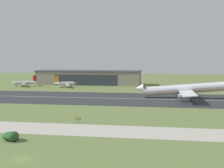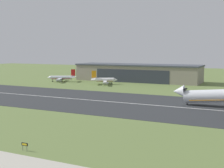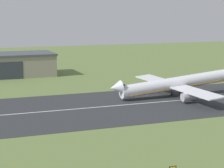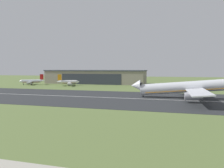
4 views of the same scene
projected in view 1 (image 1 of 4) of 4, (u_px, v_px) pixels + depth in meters
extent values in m
plane|color=olive|center=(83.00, 116.00, 118.56)|extent=(617.71, 617.71, 0.00)
cube|color=#2B2D30|center=(107.00, 98.00, 169.16)|extent=(377.71, 52.96, 0.06)
cube|color=silver|center=(107.00, 98.00, 169.15)|extent=(339.94, 0.70, 0.01)
cube|color=#B2AD9E|center=(64.00, 129.00, 96.21)|extent=(283.28, 15.37, 0.05)
cube|color=gray|center=(89.00, 78.00, 256.37)|extent=(84.35, 22.61, 10.63)
cube|color=#424751|center=(89.00, 71.00, 255.88)|extent=(85.35, 23.61, 0.90)
cube|color=#2D333D|center=(86.00, 80.00, 245.30)|extent=(50.61, 0.12, 8.50)
cylinder|color=silver|center=(187.00, 89.00, 168.93)|extent=(47.12, 6.05, 8.67)
cone|color=silver|center=(139.00, 88.00, 172.37)|extent=(4.84, 4.93, 5.15)
cube|color=black|center=(144.00, 86.00, 171.97)|extent=(1.24, 4.12, 0.53)
cube|color=orange|center=(187.00, 91.00, 169.04)|extent=(42.07, 5.67, 3.69)
cube|color=silver|center=(182.00, 88.00, 183.91)|extent=(7.49, 25.32, 0.96)
cylinder|color=#A8A8B2|center=(180.00, 91.00, 182.26)|extent=(6.55, 3.15, 3.49)
cube|color=silver|center=(188.00, 93.00, 154.34)|extent=(7.49, 25.32, 0.96)
cylinder|color=#A8A8B2|center=(185.00, 96.00, 156.65)|extent=(6.55, 3.15, 3.49)
cylinder|color=black|center=(146.00, 95.00, 172.24)|extent=(0.24, 0.24, 2.79)
cylinder|color=black|center=(146.00, 97.00, 172.34)|extent=(0.84, 0.84, 0.44)
cylinder|color=black|center=(185.00, 95.00, 172.16)|extent=(0.24, 0.24, 2.79)
cylinder|color=black|center=(185.00, 97.00, 172.26)|extent=(0.84, 0.84, 0.44)
cylinder|color=black|center=(186.00, 96.00, 166.46)|extent=(0.24, 0.24, 2.79)
cylinder|color=black|center=(186.00, 98.00, 166.56)|extent=(0.84, 0.84, 0.44)
cylinder|color=white|center=(66.00, 83.00, 231.09)|extent=(11.21, 7.34, 2.58)
cone|color=white|center=(75.00, 83.00, 233.11)|extent=(3.23, 3.35, 2.58)
cone|color=white|center=(56.00, 83.00, 228.92)|extent=(3.81, 3.46, 2.32)
cube|color=black|center=(73.00, 83.00, 232.68)|extent=(1.97, 2.45, 0.44)
cube|color=orange|center=(66.00, 84.00, 231.15)|extent=(10.14, 6.72, 0.20)
cube|color=white|center=(68.00, 85.00, 224.93)|extent=(6.54, 10.37, 0.40)
cylinder|color=#A8A8B2|center=(68.00, 86.00, 225.95)|extent=(3.71, 2.93, 1.60)
cube|color=white|center=(65.00, 83.00, 237.46)|extent=(6.54, 10.37, 0.40)
cylinder|color=#A8A8B2|center=(65.00, 85.00, 236.86)|extent=(3.71, 2.93, 1.60)
cube|color=orange|center=(57.00, 79.00, 228.80)|extent=(2.63, 1.51, 4.39)
cube|color=white|center=(57.00, 84.00, 225.85)|extent=(3.96, 4.63, 0.24)
cube|color=white|center=(56.00, 83.00, 232.05)|extent=(3.96, 4.63, 0.24)
cylinder|color=black|center=(72.00, 86.00, 232.58)|extent=(0.24, 0.24, 1.56)
cylinder|color=black|center=(72.00, 87.00, 232.63)|extent=(0.84, 0.84, 0.44)
cylinder|color=black|center=(66.00, 86.00, 229.71)|extent=(0.24, 0.24, 1.56)
cylinder|color=black|center=(66.00, 87.00, 229.76)|extent=(0.84, 0.84, 0.44)
cylinder|color=black|center=(65.00, 86.00, 232.66)|extent=(0.24, 0.24, 1.56)
cylinder|color=black|center=(65.00, 87.00, 232.71)|extent=(0.84, 0.84, 0.44)
cylinder|color=silver|center=(24.00, 83.00, 238.27)|extent=(13.78, 8.29, 2.50)
cone|color=silver|center=(13.00, 83.00, 236.02)|extent=(3.10, 3.22, 2.50)
cone|color=silver|center=(36.00, 82.00, 240.59)|extent=(3.67, 3.32, 2.25)
cube|color=black|center=(15.00, 82.00, 236.31)|extent=(1.90, 2.39, 0.44)
cube|color=red|center=(24.00, 84.00, 238.33)|extent=(12.45, 7.57, 0.20)
cube|color=silver|center=(24.00, 83.00, 243.77)|extent=(5.98, 9.19, 0.40)
cylinder|color=#A8A8B2|center=(23.00, 84.00, 243.03)|extent=(3.60, 2.79, 1.55)
cube|color=silver|center=(24.00, 84.00, 232.69)|extent=(5.98, 9.19, 0.40)
cylinder|color=#A8A8B2|center=(23.00, 85.00, 233.35)|extent=(3.60, 2.79, 1.55)
cube|color=red|center=(35.00, 78.00, 240.22)|extent=(2.58, 1.42, 4.25)
cube|color=silver|center=(35.00, 82.00, 243.61)|extent=(3.79, 4.47, 0.24)
cube|color=silver|center=(36.00, 82.00, 237.56)|extent=(3.79, 4.47, 0.24)
cylinder|color=black|center=(16.00, 86.00, 236.83)|extent=(0.24, 0.24, 1.56)
cylinder|color=black|center=(16.00, 86.00, 236.88)|extent=(0.84, 0.84, 0.44)
cylinder|color=black|center=(24.00, 85.00, 239.94)|extent=(0.24, 0.24, 1.56)
cylinder|color=black|center=(24.00, 86.00, 239.99)|extent=(0.84, 0.84, 0.44)
cylinder|color=black|center=(24.00, 86.00, 237.07)|extent=(0.24, 0.24, 1.56)
cylinder|color=black|center=(24.00, 86.00, 237.12)|extent=(0.84, 0.84, 0.44)
ellipsoid|color=#285628|center=(13.00, 136.00, 82.38)|extent=(3.08, 3.56, 2.61)
ellipsoid|color=#285628|center=(10.00, 136.00, 83.29)|extent=(4.54, 3.90, 2.29)
cylinder|color=#4C4C51|center=(77.00, 121.00, 105.82)|extent=(0.10, 0.10, 1.14)
cylinder|color=#4C4C51|center=(80.00, 121.00, 105.63)|extent=(0.10, 0.10, 1.14)
cube|color=black|center=(78.00, 118.00, 105.65)|extent=(1.64, 0.12, 0.65)
cube|color=yellow|center=(78.00, 119.00, 105.59)|extent=(1.25, 0.02, 0.39)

